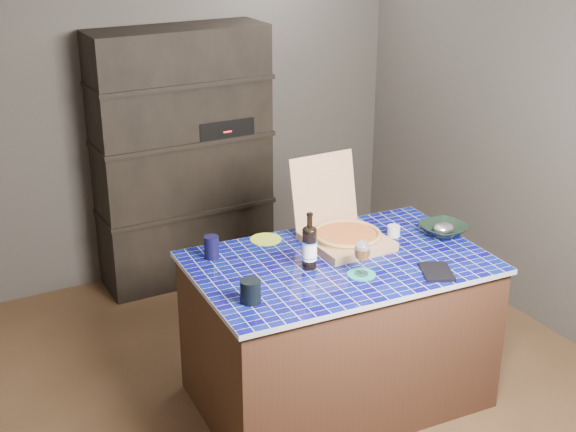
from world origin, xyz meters
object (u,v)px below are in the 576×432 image
mead_bottle (309,247)px  kitchen_island (338,330)px  pizza_box (344,233)px  dvd_case (437,272)px  bowl (444,230)px  wine_glass (362,251)px

mead_bottle → kitchen_island: bearing=0.4°
pizza_box → dvd_case: bearing=-69.0°
pizza_box → bowl: 0.58m
kitchen_island → wine_glass: 0.59m
kitchen_island → mead_bottle: mead_bottle is taller
pizza_box → wine_glass: pizza_box is taller
dvd_case → bowl: bowl is taller
dvd_case → bowl: (0.34, 0.37, 0.02)m
wine_glass → pizza_box: bearing=70.5°
pizza_box → wine_glass: bearing=-110.2°
pizza_box → dvd_case: 0.58m
mead_bottle → wine_glass: 0.27m
mead_bottle → dvd_case: mead_bottle is taller
mead_bottle → wine_glass: size_ratio=1.63×
mead_bottle → dvd_case: bearing=-34.3°
wine_glass → bowl: bearing=16.8°
pizza_box → mead_bottle: 0.37m
wine_glass → dvd_case: 0.40m
pizza_box → bowl: (0.55, -0.17, -0.03)m
wine_glass → dvd_case: bearing=-25.3°
mead_bottle → bowl: (0.87, 0.01, -0.09)m
bowl → pizza_box: bearing=163.2°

